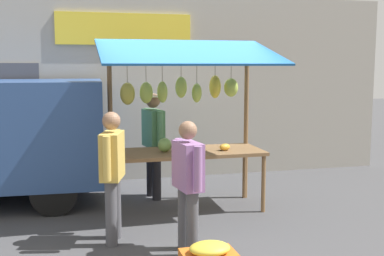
% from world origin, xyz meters
% --- Properties ---
extents(ground_plane, '(40.00, 40.00, 0.00)m').
position_xyz_m(ground_plane, '(0.00, 0.00, 0.00)').
color(ground_plane, '#424244').
extents(street_backdrop, '(9.00, 0.30, 3.40)m').
position_xyz_m(street_backdrop, '(0.07, -2.20, 1.70)').
color(street_backdrop, '#9E998E').
rests_on(street_backdrop, ground).
extents(market_stall, '(2.50, 1.46, 2.50)m').
position_xyz_m(market_stall, '(0.00, -0.06, 1.56)').
color(market_stall, brown).
rests_on(market_stall, ground).
extents(vendor_with_sunhat, '(0.43, 0.70, 1.68)m').
position_xyz_m(vendor_with_sunhat, '(0.37, -0.75, 0.99)').
color(vendor_with_sunhat, '#232328').
rests_on(vendor_with_sunhat, ground).
extents(shopper_in_striped_shirt, '(0.34, 0.66, 1.58)m').
position_xyz_m(shopper_in_striped_shirt, '(1.16, 1.06, 0.90)').
color(shopper_in_striped_shirt, '#4C4C51').
rests_on(shopper_in_striped_shirt, ground).
extents(shopper_in_grey_tee, '(0.28, 0.65, 1.51)m').
position_xyz_m(shopper_in_grey_tee, '(0.38, 1.61, 0.85)').
color(shopper_in_grey_tee, '#4C4C51').
rests_on(shopper_in_grey_tee, ground).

